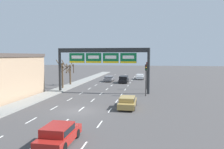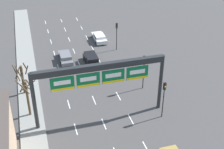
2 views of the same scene
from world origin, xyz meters
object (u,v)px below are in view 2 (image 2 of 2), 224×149
(car_white, at_px, (99,37))
(traffic_light_near_gantry, at_px, (164,93))
(suv_black, at_px, (91,59))
(sign_gantry, at_px, (100,75))
(traffic_light_mid_block, at_px, (144,66))
(tree_bare_third, at_px, (27,95))
(traffic_light_far_end, at_px, (117,31))
(tree_bare_closest, at_px, (22,77))
(car_grey, at_px, (65,57))

(car_white, relative_size, traffic_light_near_gantry, 0.99)
(suv_black, distance_m, car_white, 8.72)
(sign_gantry, distance_m, traffic_light_mid_block, 8.85)
(traffic_light_mid_block, height_order, tree_bare_third, tree_bare_third)
(suv_black, height_order, traffic_light_far_end, traffic_light_far_end)
(suv_black, relative_size, traffic_light_near_gantry, 0.95)
(tree_bare_closest, bearing_deg, traffic_light_near_gantry, -31.59)
(tree_bare_closest, height_order, tree_bare_third, tree_bare_third)
(suv_black, xyz_separation_m, tree_bare_third, (-9.96, -10.75, 2.09))
(sign_gantry, distance_m, car_grey, 16.54)
(car_grey, distance_m, car_white, 9.26)
(tree_bare_third, bearing_deg, traffic_light_mid_block, 7.24)
(traffic_light_near_gantry, bearing_deg, traffic_light_mid_block, 89.57)
(car_white, bearing_deg, suv_black, -112.15)
(car_grey, height_order, car_white, car_white)
(sign_gantry, height_order, tree_bare_third, sign_gantry)
(tree_bare_third, bearing_deg, car_grey, 64.12)
(car_white, bearing_deg, tree_bare_closest, -134.65)
(car_white, height_order, tree_bare_third, tree_bare_third)
(traffic_light_near_gantry, height_order, traffic_light_far_end, traffic_light_far_end)
(tree_bare_closest, bearing_deg, traffic_light_far_end, 31.27)
(sign_gantry, relative_size, car_white, 3.25)
(traffic_light_mid_block, relative_size, tree_bare_closest, 1.02)
(traffic_light_near_gantry, bearing_deg, car_white, 94.62)
(car_grey, height_order, tree_bare_third, tree_bare_third)
(traffic_light_near_gantry, distance_m, tree_bare_third, 15.84)
(suv_black, distance_m, tree_bare_closest, 12.02)
(car_grey, xyz_separation_m, traffic_light_far_end, (8.99, 1.66, 2.72))
(sign_gantry, relative_size, traffic_light_mid_block, 3.10)
(sign_gantry, height_order, tree_bare_closest, sign_gantry)
(suv_black, bearing_deg, car_grey, 151.20)
(sign_gantry, relative_size, tree_bare_third, 2.92)
(suv_black, bearing_deg, car_white, 67.85)
(suv_black, height_order, tree_bare_closest, tree_bare_closest)
(traffic_light_far_end, bearing_deg, traffic_light_near_gantry, -90.18)
(traffic_light_far_end, distance_m, tree_bare_closest, 18.31)
(suv_black, distance_m, car_grey, 4.28)
(sign_gantry, bearing_deg, traffic_light_far_end, 67.61)
(suv_black, xyz_separation_m, tree_bare_closest, (-10.40, -5.77, 1.76))
(car_white, height_order, traffic_light_far_end, traffic_light_far_end)
(traffic_light_near_gantry, height_order, tree_bare_third, tree_bare_third)
(sign_gantry, height_order, car_grey, sign_gantry)
(car_white, xyz_separation_m, traffic_light_mid_block, (1.94, -16.90, 2.79))
(suv_black, height_order, tree_bare_third, tree_bare_third)
(sign_gantry, xyz_separation_m, car_white, (5.15, 21.61, -5.18))
(suv_black, bearing_deg, traffic_light_mid_block, -59.33)
(sign_gantry, bearing_deg, traffic_light_mid_block, 33.59)
(traffic_light_far_end, height_order, tree_bare_third, tree_bare_third)
(tree_bare_closest, bearing_deg, car_white, 45.35)
(sign_gantry, height_order, traffic_light_far_end, sign_gantry)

